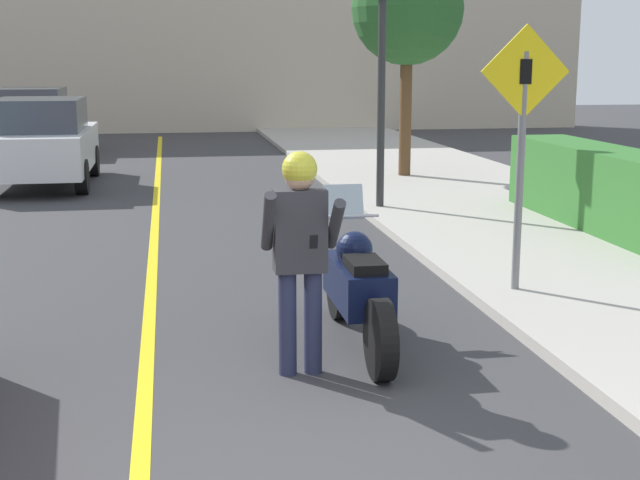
# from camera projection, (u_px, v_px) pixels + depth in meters

# --- Properties ---
(road_center_line) EXTENTS (0.12, 36.00, 0.01)m
(road_center_line) POSITION_uv_depth(u_px,v_px,m) (153.00, 264.00, 10.68)
(road_center_line) COLOR yellow
(road_center_line) RESTS_ON ground
(building_backdrop) EXTENTS (28.00, 1.20, 8.19)m
(building_backdrop) POSITION_uv_depth(u_px,v_px,m) (175.00, 7.00, 29.28)
(building_backdrop) COLOR beige
(building_backdrop) RESTS_ON ground
(motorcycle) EXTENTS (0.62, 2.30, 1.30)m
(motorcycle) POSITION_uv_depth(u_px,v_px,m) (358.00, 288.00, 7.56)
(motorcycle) COLOR black
(motorcycle) RESTS_ON ground
(person_biker) EXTENTS (0.59, 0.48, 1.74)m
(person_biker) POSITION_uv_depth(u_px,v_px,m) (300.00, 240.00, 6.76)
(person_biker) COLOR #282D4C
(person_biker) RESTS_ON ground
(crossing_sign) EXTENTS (0.91, 0.08, 2.64)m
(crossing_sign) POSITION_uv_depth(u_px,v_px,m) (522.00, 133.00, 8.78)
(crossing_sign) COLOR slate
(crossing_sign) RESTS_ON sidewalk_curb
(traffic_light) EXTENTS (0.26, 0.30, 3.97)m
(traffic_light) POSITION_uv_depth(u_px,v_px,m) (382.00, 29.00, 13.62)
(traffic_light) COLOR #2D2D30
(traffic_light) RESTS_ON sidewalk_curb
(hedge_row) EXTENTS (0.90, 5.41, 1.09)m
(hedge_row) POSITION_uv_depth(u_px,v_px,m) (617.00, 191.00, 12.04)
(hedge_row) COLOR #33702D
(hedge_row) RESTS_ON sidewalk_curb
(street_tree) EXTENTS (2.20, 2.20, 4.37)m
(street_tree) POSITION_uv_depth(u_px,v_px,m) (407.00, 9.00, 17.32)
(street_tree) COLOR brown
(street_tree) RESTS_ON sidewalk_curb
(parked_car_white) EXTENTS (1.88, 4.20, 1.68)m
(parked_car_white) POSITION_uv_depth(u_px,v_px,m) (42.00, 142.00, 17.06)
(parked_car_white) COLOR black
(parked_car_white) RESTS_ON ground
(parked_car_red) EXTENTS (1.88, 4.20, 1.68)m
(parked_car_red) POSITION_uv_depth(u_px,v_px,m) (33.00, 120.00, 22.95)
(parked_car_red) COLOR black
(parked_car_red) RESTS_ON ground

